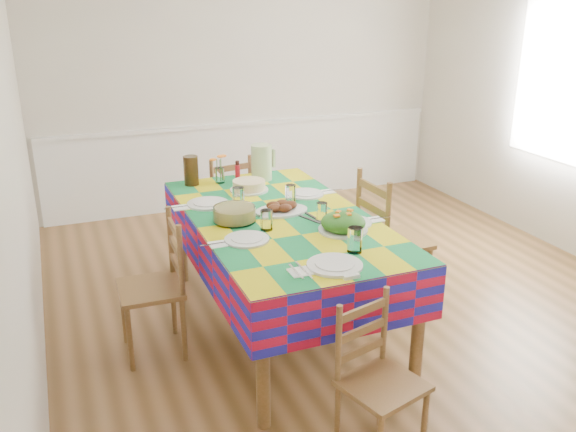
# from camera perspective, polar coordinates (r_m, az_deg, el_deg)

# --- Properties ---
(room) EXTENTS (4.58, 5.08, 2.78)m
(room) POSITION_cam_1_polar(r_m,az_deg,el_deg) (4.41, 6.41, 8.39)
(room) COLOR brown
(room) RESTS_ON ground
(wainscot) EXTENTS (4.41, 0.06, 0.92)m
(wainscot) POSITION_cam_1_polar(r_m,az_deg,el_deg) (6.84, -3.70, 5.27)
(wainscot) COLOR white
(wainscot) RESTS_ON room
(window_right) EXTENTS (0.00, 1.40, 1.40)m
(window_right) POSITION_cam_1_polar(r_m,az_deg,el_deg) (5.98, 24.64, 11.26)
(window_right) COLOR white
(window_right) RESTS_ON room
(dining_table) EXTENTS (1.15, 2.14, 0.83)m
(dining_table) POSITION_cam_1_polar(r_m,az_deg,el_deg) (4.12, -0.69, -1.25)
(dining_table) COLOR brown
(dining_table) RESTS_ON room
(setting_near_head) EXTENTS (0.50, 0.34, 0.15)m
(setting_near_head) POSITION_cam_1_polar(r_m,az_deg,el_deg) (3.41, 4.99, -3.71)
(setting_near_head) COLOR white
(setting_near_head) RESTS_ON dining_table
(setting_left_near) EXTENTS (0.50, 0.30, 0.13)m
(setting_left_near) POSITION_cam_1_polar(r_m,az_deg,el_deg) (3.74, -3.28, -1.52)
(setting_left_near) COLOR white
(setting_left_near) RESTS_ON dining_table
(setting_left_far) EXTENTS (0.54, 0.32, 0.14)m
(setting_left_far) POSITION_cam_1_polar(r_m,az_deg,el_deg) (4.31, -6.58, 1.37)
(setting_left_far) COLOR white
(setting_left_far) RESTS_ON dining_table
(setting_right_near) EXTENTS (0.49, 0.28, 0.13)m
(setting_right_near) POSITION_cam_1_polar(r_m,az_deg,el_deg) (3.99, 5.06, -0.21)
(setting_right_near) COLOR white
(setting_right_near) RESTS_ON dining_table
(setting_right_far) EXTENTS (0.51, 0.29, 0.13)m
(setting_right_far) POSITION_cam_1_polar(r_m,az_deg,el_deg) (4.46, 1.23, 2.11)
(setting_right_far) COLOR white
(setting_right_far) RESTS_ON dining_table
(meat_platter) EXTENTS (0.37, 0.26, 0.07)m
(meat_platter) POSITION_cam_1_polar(r_m,az_deg,el_deg) (4.16, -0.64, 0.75)
(meat_platter) COLOR white
(meat_platter) RESTS_ON dining_table
(salad_platter) EXTENTS (0.31, 0.31, 0.13)m
(salad_platter) POSITION_cam_1_polar(r_m,az_deg,el_deg) (3.84, 5.19, -0.68)
(salad_platter) COLOR white
(salad_platter) RESTS_ON dining_table
(pasta_bowl) EXTENTS (0.28, 0.28, 0.10)m
(pasta_bowl) POSITION_cam_1_polar(r_m,az_deg,el_deg) (4.00, -5.03, 0.19)
(pasta_bowl) COLOR white
(pasta_bowl) RESTS_ON dining_table
(cake) EXTENTS (0.29, 0.29, 0.08)m
(cake) POSITION_cam_1_polar(r_m,az_deg,el_deg) (4.62, -3.67, 2.84)
(cake) COLOR white
(cake) RESTS_ON dining_table
(serving_utensils) EXTENTS (0.14, 0.30, 0.01)m
(serving_utensils) POSITION_cam_1_polar(r_m,az_deg,el_deg) (4.07, 1.94, -0.09)
(serving_utensils) COLOR black
(serving_utensils) RESTS_ON dining_table
(flower_vase) EXTENTS (0.15, 0.12, 0.23)m
(flower_vase) POSITION_cam_1_polar(r_m,az_deg,el_deg) (4.82, -6.42, 4.21)
(flower_vase) COLOR white
(flower_vase) RESTS_ON dining_table
(hot_sauce) EXTENTS (0.04, 0.04, 0.17)m
(hot_sauce) POSITION_cam_1_polar(r_m,az_deg,el_deg) (4.85, -4.74, 4.22)
(hot_sauce) COLOR #AA0D19
(hot_sauce) RESTS_ON dining_table
(green_pitcher) EXTENTS (0.16, 0.16, 0.28)m
(green_pitcher) POSITION_cam_1_polar(r_m,az_deg,el_deg) (4.87, -2.49, 5.04)
(green_pitcher) COLOR #B0CC90
(green_pitcher) RESTS_ON dining_table
(tea_pitcher) EXTENTS (0.11, 0.11, 0.23)m
(tea_pitcher) POSITION_cam_1_polar(r_m,az_deg,el_deg) (4.80, -9.06, 4.22)
(tea_pitcher) COLOR #301E0A
(tea_pitcher) RESTS_ON dining_table
(name_card) EXTENTS (0.09, 0.03, 0.02)m
(name_card) POSITION_cam_1_polar(r_m,az_deg,el_deg) (3.23, 5.97, -5.67)
(name_card) COLOR white
(name_card) RESTS_ON dining_table
(chair_near) EXTENTS (0.45, 0.44, 0.84)m
(chair_near) POSITION_cam_1_polar(r_m,az_deg,el_deg) (3.19, 8.34, -15.03)
(chair_near) COLOR brown
(chair_near) RESTS_ON room
(chair_far) EXTENTS (0.46, 0.45, 0.94)m
(chair_far) POSITION_cam_1_polar(r_m,az_deg,el_deg) (5.42, -5.81, 0.90)
(chair_far) COLOR brown
(chair_far) RESTS_ON room
(chair_left) EXTENTS (0.41, 0.43, 0.94)m
(chair_left) POSITION_cam_1_polar(r_m,az_deg,el_deg) (4.03, -12.16, -6.54)
(chair_left) COLOR brown
(chair_left) RESTS_ON room
(chair_right) EXTENTS (0.46, 0.48, 1.04)m
(chair_right) POSITION_cam_1_polar(r_m,az_deg,el_deg) (4.56, 9.36, -2.39)
(chair_right) COLOR brown
(chair_right) RESTS_ON room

